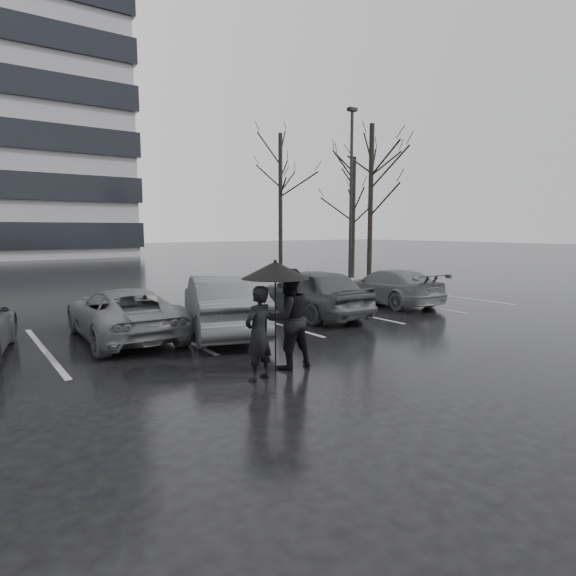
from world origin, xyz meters
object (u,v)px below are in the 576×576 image
(car_west_a, at_px, (223,304))
(tree_ne, at_px, (353,214))
(car_west_b, at_px, (124,313))
(tree_east, at_px, (371,201))
(tree_north, at_px, (280,202))
(pedestrian_left, at_px, (258,333))
(lamp_post, at_px, (351,204))
(pedestrian_right, at_px, (288,319))
(car_east, at_px, (389,287))
(car_main, at_px, (311,292))

(car_west_a, xyz_separation_m, tree_ne, (15.65, 12.23, 2.77))
(car_west_b, height_order, tree_east, tree_east)
(tree_north, bearing_deg, car_west_b, -134.82)
(car_west_b, height_order, pedestrian_left, pedestrian_left)
(car_west_a, bearing_deg, lamp_post, -127.91)
(pedestrian_right, bearing_deg, tree_ne, -132.17)
(car_east, relative_size, lamp_post, 0.51)
(car_main, bearing_deg, car_east, -173.14)
(car_west_b, xyz_separation_m, car_east, (8.90, 0.03, 0.01))
(car_east, xyz_separation_m, pedestrian_left, (-7.98, -4.49, 0.20))
(tree_east, bearing_deg, car_main, -142.55)
(car_main, height_order, pedestrian_right, pedestrian_right)
(pedestrian_right, bearing_deg, tree_north, -120.33)
(car_west_b, distance_m, tree_ne, 21.30)
(car_east, distance_m, pedestrian_right, 8.30)
(car_west_a, height_order, pedestrian_left, pedestrian_left)
(pedestrian_left, relative_size, pedestrian_right, 0.88)
(car_main, distance_m, car_east, 3.60)
(pedestrian_right, xyz_separation_m, tree_ne, (16.03, 15.53, 2.58))
(car_west_a, xyz_separation_m, car_east, (6.77, 0.90, -0.13))
(car_west_a, bearing_deg, pedestrian_left, 90.35)
(pedestrian_right, bearing_deg, car_west_b, -63.53)
(tree_east, bearing_deg, lamp_post, -152.21)
(car_west_b, bearing_deg, car_west_a, 159.77)
(pedestrian_left, distance_m, pedestrian_right, 0.88)
(pedestrian_left, distance_m, lamp_post, 15.84)
(pedestrian_left, height_order, pedestrian_right, pedestrian_right)
(car_east, relative_size, tree_east, 0.52)
(car_west_b, bearing_deg, car_east, -177.82)
(tree_ne, xyz_separation_m, tree_north, (-3.50, 3.00, 0.75))
(car_main, distance_m, lamp_post, 9.97)
(pedestrian_right, xyz_separation_m, lamp_post, (10.78, 10.08, 2.80))
(tree_east, bearing_deg, pedestrian_left, -140.53)
(car_main, distance_m, pedestrian_left, 6.07)
(tree_east, bearing_deg, car_west_a, -147.94)
(car_west_a, bearing_deg, tree_east, -128.98)
(tree_ne, bearing_deg, car_east, -128.07)
(car_main, xyz_separation_m, pedestrian_right, (-3.57, -3.90, 0.20))
(car_west_a, xyz_separation_m, lamp_post, (10.40, 6.79, 2.99))
(car_main, bearing_deg, tree_east, -140.41)
(tree_ne, bearing_deg, car_west_b, -147.40)
(pedestrian_left, bearing_deg, car_west_b, -96.86)
(pedestrian_left, relative_size, tree_north, 0.19)
(car_west_a, bearing_deg, tree_north, -109.61)
(car_main, distance_m, tree_east, 12.97)
(pedestrian_left, distance_m, tree_north, 23.34)
(car_main, distance_m, car_west_b, 5.32)
(car_west_a, xyz_separation_m, pedestrian_left, (-1.21, -3.59, 0.07))
(pedestrian_right, distance_m, tree_north, 22.62)
(car_main, relative_size, lamp_post, 0.52)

